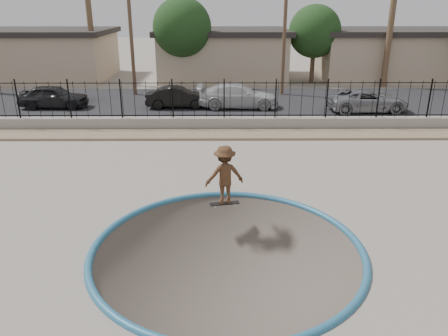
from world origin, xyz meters
name	(u,v)px	position (x,y,z in m)	size (l,w,h in m)	color
ground	(224,140)	(0.00, 12.00, -1.10)	(120.00, 120.00, 2.20)	gray
bowl_pit	(227,250)	(0.00, -1.00, 0.00)	(6.84, 6.84, 1.80)	#4E423C
coping_ring	(227,250)	(0.00, -1.00, 0.00)	(7.04, 7.04, 0.20)	#286484
rock_strip	(224,135)	(0.00, 9.20, 0.06)	(42.00, 1.60, 0.11)	#917B5F
retaining_wall	(224,123)	(0.00, 10.30, 0.30)	(42.00, 0.45, 0.60)	gray
fence	(224,99)	(0.00, 10.30, 1.50)	(40.00, 0.04, 1.80)	black
street	(223,101)	(0.00, 17.00, 0.02)	(90.00, 8.00, 0.04)	black
house_west	(41,53)	(-15.00, 26.50, 1.97)	(11.60, 8.60, 3.90)	tan
house_center	(223,53)	(0.00, 26.50, 1.97)	(10.60, 8.60, 3.90)	tan
house_east	(391,53)	(14.00, 26.50, 1.97)	(12.60, 8.60, 3.90)	tan
utility_pole_left	(130,22)	(-6.00, 19.00, 4.70)	(1.70, 0.24, 9.00)	#473323
utility_pole_mid	(285,18)	(4.00, 19.00, 4.96)	(1.70, 0.24, 9.50)	#473323
street_tree_left	(182,27)	(-3.00, 23.00, 4.19)	(4.32, 4.32, 6.36)	#473323
street_tree_mid	(315,32)	(7.00, 24.00, 3.84)	(3.96, 3.96, 5.83)	#473323
skater	(225,178)	(-0.05, 1.60, 0.92)	(1.19, 0.68, 1.84)	brown
skateboard	(225,203)	(-0.05, 1.60, 0.06)	(0.94, 0.40, 0.08)	black
car_a	(53,96)	(-10.05, 14.99, 0.71)	(1.59, 3.96, 1.35)	black
car_b	(178,97)	(-2.70, 15.00, 0.65)	(1.30, 3.74, 1.23)	black
car_c	(238,96)	(0.85, 15.00, 0.73)	(1.94, 4.77, 1.38)	#BCBCBE
car_d	(368,101)	(8.22, 13.92, 0.67)	(2.09, 4.54, 1.26)	gray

